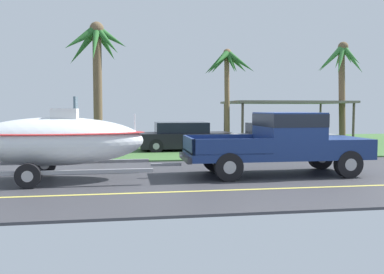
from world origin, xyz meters
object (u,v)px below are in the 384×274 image
at_px(carport_awning, 286,103).
at_px(palm_tree_mid, 227,68).
at_px(palm_tree_near_left, 96,56).
at_px(parked_sedan_near, 281,139).
at_px(boat_on_trailer, 56,141).
at_px(palm_tree_near_right, 342,67).
at_px(pickup_truck_towing, 287,140).
at_px(parked_sedan_far, 185,137).

distance_m(carport_awning, palm_tree_mid, 4.68).
distance_m(carport_awning, palm_tree_near_left, 12.76).
bearing_deg(parked_sedan_near, boat_on_trailer, -147.23).
xyz_separation_m(parked_sedan_near, palm_tree_near_left, (-8.15, 0.18, 3.56)).
xyz_separation_m(parked_sedan_near, palm_tree_mid, (-1.25, 5.18, 3.67)).
bearing_deg(palm_tree_mid, palm_tree_near_right, 3.54).
relative_size(boat_on_trailer, carport_awning, 0.87).
distance_m(pickup_truck_towing, palm_tree_near_right, 14.34).
xyz_separation_m(parked_sedan_far, palm_tree_near_left, (-3.97, -1.55, 3.56)).
bearing_deg(boat_on_trailer, palm_tree_near_left, 82.80).
bearing_deg(boat_on_trailer, palm_tree_mid, 54.96).
bearing_deg(palm_tree_near_right, parked_sedan_far, -159.04).
bearing_deg(palm_tree_near_left, palm_tree_mid, 35.89).
distance_m(parked_sedan_far, palm_tree_mid, 5.82).
bearing_deg(palm_tree_near_left, boat_on_trailer, -97.20).
distance_m(boat_on_trailer, parked_sedan_near, 10.58).
bearing_deg(palm_tree_near_right, pickup_truck_towing, -125.33).
bearing_deg(parked_sedan_near, palm_tree_near_left, 178.70).
xyz_separation_m(pickup_truck_towing, parked_sedan_near, (2.06, 5.72, -0.38)).
distance_m(carport_awning, palm_tree_near_right, 3.95).
xyz_separation_m(pickup_truck_towing, carport_awning, (4.86, 12.20, 1.32)).
relative_size(pickup_truck_towing, parked_sedan_far, 1.31).
xyz_separation_m(boat_on_trailer, palm_tree_mid, (7.64, 10.90, 3.22)).
bearing_deg(pickup_truck_towing, boat_on_trailer, 180.00).
relative_size(carport_awning, palm_tree_mid, 1.33).
bearing_deg(parked_sedan_near, carport_awning, 66.63).
height_order(parked_sedan_far, palm_tree_near_right, palm_tree_near_right).
xyz_separation_m(carport_awning, palm_tree_near_left, (-10.94, -6.29, 1.86)).
xyz_separation_m(parked_sedan_far, carport_awning, (6.98, 4.74, 1.70)).
height_order(pickup_truck_towing, carport_awning, carport_awning).
bearing_deg(parked_sedan_far, palm_tree_near_left, -158.70).
distance_m(pickup_truck_towing, carport_awning, 13.19).
xyz_separation_m(boat_on_trailer, parked_sedan_near, (8.89, 5.72, -0.45)).
height_order(parked_sedan_near, palm_tree_near_right, palm_tree_near_right).
relative_size(parked_sedan_near, carport_awning, 0.63).
relative_size(pickup_truck_towing, boat_on_trailer, 0.91).
bearing_deg(palm_tree_near_right, parked_sedan_near, -136.77).
relative_size(parked_sedan_near, palm_tree_mid, 0.84).
height_order(pickup_truck_towing, palm_tree_mid, palm_tree_mid).
height_order(pickup_truck_towing, boat_on_trailer, boat_on_trailer).
relative_size(boat_on_trailer, parked_sedan_near, 1.38).
distance_m(boat_on_trailer, palm_tree_mid, 13.70).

